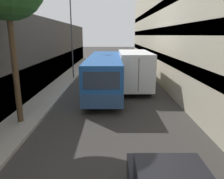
{
  "coord_description": "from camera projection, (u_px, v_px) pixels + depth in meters",
  "views": [
    {
      "loc": [
        -0.01,
        1.89,
        4.44
      ],
      "look_at": [
        0.05,
        13.31,
        1.6
      ],
      "focal_mm": 35.0,
      "sensor_mm": 36.0,
      "label": 1
    }
  ],
  "objects": [
    {
      "name": "box_truck",
      "position": [
        132.0,
        68.0,
        18.88
      ],
      "size": [
        2.42,
        8.4,
        3.15
      ],
      "color": "silver",
      "rests_on": "ground_plane"
    },
    {
      "name": "sidewalk_left",
      "position": [
        37.0,
        107.0,
        13.75
      ],
      "size": [
        1.88,
        60.0,
        0.16
      ],
      "color": "#9E998E",
      "rests_on": "ground_plane"
    },
    {
      "name": "ground_plane",
      "position": [
        111.0,
        108.0,
        13.79
      ],
      "size": [
        150.0,
        150.0,
        0.0
      ],
      "primitive_type": "plane",
      "color": "#33302D"
    },
    {
      "name": "street_lamp",
      "position": [
        70.0,
        23.0,
        21.37
      ],
      "size": [
        0.36,
        0.8,
        8.0
      ],
      "color": "#38383D",
      "rests_on": "sidewalk_left"
    },
    {
      "name": "building_right_apartment",
      "position": [
        206.0,
        24.0,
        12.59
      ],
      "size": [
        2.4,
        60.0,
        10.18
      ],
      "color": "#B7AD93",
      "rests_on": "ground_plane"
    },
    {
      "name": "bus",
      "position": [
        104.0,
        73.0,
        17.32
      ],
      "size": [
        2.47,
        11.09,
        2.84
      ],
      "color": "#1E519E",
      "rests_on": "ground_plane"
    }
  ]
}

